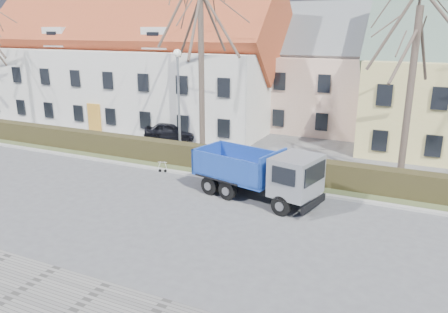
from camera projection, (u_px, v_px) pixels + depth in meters
The scene contains 12 objects.
ground at pixel (156, 206), 20.24m from camera, with size 120.00×120.00×0.00m, color #505053.
curb_far at pixel (202, 176), 24.21m from camera, with size 80.00×0.30×0.12m, color #A09E99.
grass_strip at pixel (215, 168), 25.61m from camera, with size 80.00×3.00×0.10m, color #434F2C.
hedge at pixel (213, 159), 25.26m from camera, with size 60.00×0.90×1.30m, color #2B2615.
building_white at pixel (130, 66), 38.06m from camera, with size 26.80×10.80×9.50m, color silver, non-canonical shape.
building_pink at pixel (335, 79), 34.85m from camera, with size 10.80×8.80×8.00m, color beige, non-canonical shape.
tree_1 at pixel (201, 56), 26.63m from camera, with size 9.20×9.20×12.65m, color #483A31, non-canonical shape.
tree_2 at pixel (412, 79), 22.00m from camera, with size 8.00×8.00×11.00m, color #483A31, non-canonical shape.
dump_truck at pixel (252, 172), 20.99m from camera, with size 6.51×2.42×2.60m, color navy, non-canonical shape.
streetlight at pixel (179, 106), 26.47m from camera, with size 0.53×0.53×6.85m, color gray, non-canonical shape.
cart_frame at pixel (159, 166), 24.97m from camera, with size 0.76×0.43×0.69m, color silver, non-canonical shape.
parked_car_a at pixel (171, 131), 32.05m from camera, with size 1.57×3.89×1.33m, color black.
Camera 1 is at (10.82, -15.63, 7.99)m, focal length 35.00 mm.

